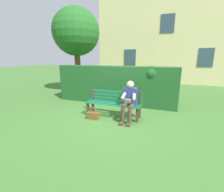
{
  "coord_description": "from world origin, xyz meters",
  "views": [
    {
      "loc": [
        -1.62,
        4.41,
        1.83
      ],
      "look_at": [
        0.0,
        0.1,
        0.7
      ],
      "focal_mm": 25.03,
      "sensor_mm": 36.0,
      "label": 1
    }
  ],
  "objects_px": {
    "handbag": "(93,115)",
    "tree": "(75,34)",
    "person_seated": "(129,100)",
    "park_bench": "(114,103)"
  },
  "relations": [
    {
      "from": "handbag",
      "to": "park_bench",
      "type": "bearing_deg",
      "value": -136.48
    },
    {
      "from": "park_bench",
      "to": "tree",
      "type": "relative_size",
      "value": 0.41
    },
    {
      "from": "handbag",
      "to": "tree",
      "type": "bearing_deg",
      "value": -51.53
    },
    {
      "from": "tree",
      "to": "handbag",
      "type": "xyz_separation_m",
      "value": [
        -2.76,
        3.48,
        -2.95
      ]
    },
    {
      "from": "tree",
      "to": "park_bench",
      "type": "bearing_deg",
      "value": 137.47
    },
    {
      "from": "park_bench",
      "to": "person_seated",
      "type": "distance_m",
      "value": 0.59
    },
    {
      "from": "person_seated",
      "to": "tree",
      "type": "distance_m",
      "value": 5.52
    },
    {
      "from": "tree",
      "to": "handbag",
      "type": "bearing_deg",
      "value": 128.47
    },
    {
      "from": "person_seated",
      "to": "handbag",
      "type": "relative_size",
      "value": 3.13
    },
    {
      "from": "park_bench",
      "to": "tree",
      "type": "height_order",
      "value": "tree"
    }
  ]
}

